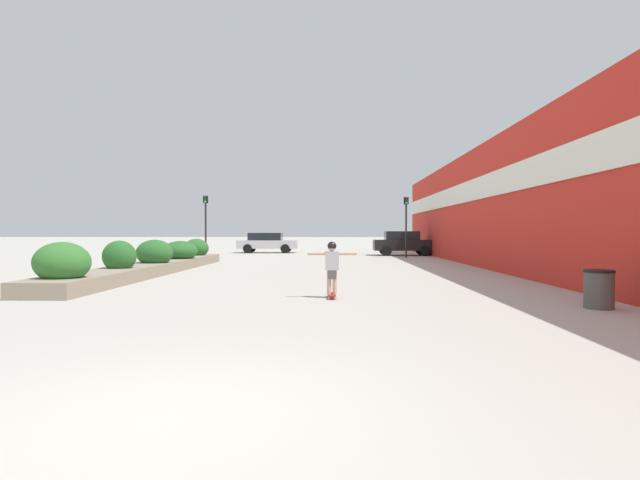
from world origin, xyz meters
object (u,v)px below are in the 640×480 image
car_center_right (541,243)px  traffic_light_left (206,216)px  car_leftmost (403,243)px  skateboarder (332,262)px  trash_bin (599,289)px  skateboard (332,295)px  car_center_left (267,242)px  traffic_light_right (406,217)px

car_center_right → traffic_light_left: bearing=-77.7°
car_center_right → traffic_light_left: 23.21m
car_leftmost → traffic_light_left: 13.32m
car_leftmost → car_center_right: car_leftmost is taller
skateboarder → trash_bin: skateboarder is taller
skateboarder → car_leftmost: (4.77, 22.16, -0.01)m
skateboard → trash_bin: 5.81m
car_leftmost → traffic_light_left: size_ratio=1.07×
trash_bin → car_center_left: 29.58m
trash_bin → car_center_right: bearing=70.1°
traffic_light_left → traffic_light_right: bearing=1.4°
trash_bin → car_center_left: (-10.73, 27.56, 0.40)m
skateboard → car_center_left: 26.57m
trash_bin → car_center_right: car_center_right is taller
car_center_right → traffic_light_left: traffic_light_left is taller
trash_bin → car_leftmost: bearing=92.0°
skateboard → car_leftmost: bearing=76.4°
car_center_right → traffic_light_right: size_ratio=1.06×
car_leftmost → traffic_light_right: size_ratio=1.10×
traffic_light_right → car_center_right: bearing=24.5°
car_leftmost → car_center_left: 10.64m
trash_bin → car_center_left: size_ratio=0.18×
car_leftmost → skateboarder: bearing=-12.2°
skateboard → car_leftmost: size_ratio=0.19×
skateboarder → traffic_light_right: traffic_light_right is taller
trash_bin → traffic_light_left: traffic_light_left is taller
skateboard → skateboarder: 0.80m
car_leftmost → car_center_left: size_ratio=0.91×
skateboarder → car_center_right: size_ratio=0.32×
traffic_light_left → traffic_light_right: traffic_light_left is taller
skateboarder → car_center_right: 27.75m
car_center_right → traffic_light_right: traffic_light_right is taller
traffic_light_right → skateboarder: bearing=-103.4°
skateboarder → traffic_light_right: 19.54m
trash_bin → traffic_light_right: traffic_light_right is taller
skateboard → car_leftmost: car_leftmost is taller
traffic_light_right → car_center_left: bearing=143.5°
traffic_light_left → car_center_left: bearing=69.2°
car_leftmost → car_center_left: car_leftmost is taller
skateboarder → car_center_right: car_center_right is taller
trash_bin → traffic_light_right: size_ratio=0.22×
skateboard → car_center_right: 27.76m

